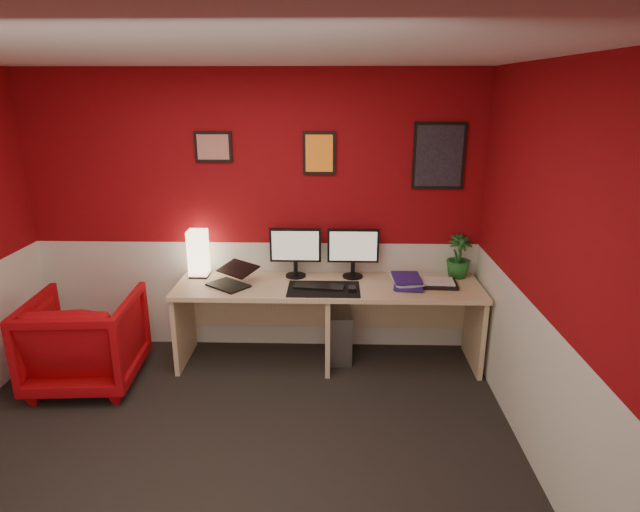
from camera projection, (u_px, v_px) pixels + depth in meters
The scene contains 24 objects.
ground at pixel (222, 467), 3.41m from camera, with size 4.00×3.50×0.01m, color black.
ceiling at pixel (194, 52), 2.66m from camera, with size 4.00×3.50×0.01m, color white.
wall_back at pixel (254, 215), 4.70m from camera, with size 4.00×0.01×2.50m, color maroon.
wall_right at pixel (563, 289), 2.98m from camera, with size 0.01×3.50×2.50m, color maroon.
wainscot_back at pixel (257, 294), 4.92m from camera, with size 4.00×0.01×1.00m, color silver.
wainscot_right at pixel (545, 404), 3.21m from camera, with size 0.01×3.50×1.00m, color silver.
desk at pixel (328, 324), 4.62m from camera, with size 2.60×0.65×0.73m, color tan.
shoji_lamp at pixel (198, 255), 4.66m from camera, with size 0.16×0.16×0.40m, color #FFE5B2.
laptop at pixel (228, 274), 4.44m from camera, with size 0.33×0.23×0.22m, color black.
monitor_left at pixel (295, 245), 4.63m from camera, with size 0.45×0.06×0.58m, color black.
monitor_right at pixel (353, 246), 4.61m from camera, with size 0.45×0.06×0.58m, color black.
desk_mat at pixel (324, 289), 4.41m from camera, with size 0.60×0.38×0.01m, color black.
keyboard at pixel (319, 286), 4.43m from camera, with size 0.42×0.14×0.02m, color black.
mouse at pixel (352, 289), 4.37m from camera, with size 0.06×0.10×0.03m, color black.
book_bottom at pixel (394, 284), 4.50m from camera, with size 0.24×0.32×0.03m, color navy.
book_middle at pixel (393, 281), 4.50m from camera, with size 0.24×0.32×0.02m, color silver.
book_top at pixel (393, 278), 4.48m from camera, with size 0.23×0.31×0.03m, color navy.
zen_tray at pixel (436, 283), 4.50m from camera, with size 0.35×0.25×0.03m, color black.
potted_plant at pixel (459, 256), 4.65m from camera, with size 0.21×0.21×0.38m, color #19591E.
pc_tower at pixel (339, 333), 4.78m from camera, with size 0.20×0.45×0.45m, color #99999E.
armchair at pixel (86, 340), 4.30m from camera, with size 0.81×0.84×0.76m, color #B5070E.
art_left at pixel (213, 147), 4.52m from camera, with size 0.32×0.02×0.26m, color red.
art_center at pixel (319, 153), 4.51m from camera, with size 0.28×0.02×0.36m, color orange.
art_right at pixel (439, 156), 4.49m from camera, with size 0.44×0.02×0.56m, color black.
Camera 1 is at (0.71, -2.82, 2.33)m, focal length 29.79 mm.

